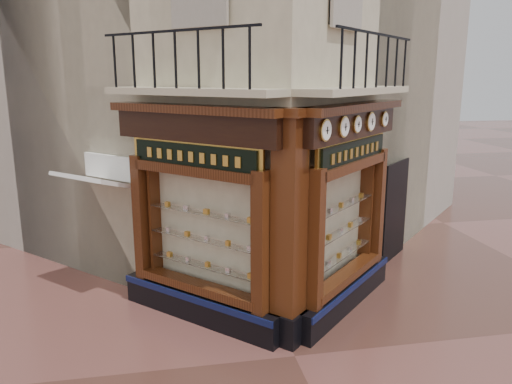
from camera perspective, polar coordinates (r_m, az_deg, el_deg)
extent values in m
plane|color=#512E26|center=(8.58, 4.46, -18.20)|extent=(80.00, 80.00, 0.00)
cube|color=beige|center=(13.46, -2.28, 19.66)|extent=(11.31, 11.31, 12.00)
cube|color=#B0A699|center=(15.74, -12.99, 16.55)|extent=(11.31, 11.31, 11.00)
cube|color=#B0A699|center=(16.35, 5.39, 16.67)|extent=(11.31, 11.31, 11.00)
cube|color=black|center=(9.58, -6.53, -12.85)|extent=(2.72, 2.72, 0.55)
cube|color=#0C143E|center=(9.36, -7.34, -12.06)|extent=(2.50, 2.50, 0.12)
cube|color=#39190A|center=(8.21, 0.66, -5.91)|extent=(0.37, 0.37, 2.45)
cube|color=#39190A|center=(9.97, -12.87, -2.82)|extent=(0.37, 0.37, 2.45)
cube|color=beige|center=(9.27, -5.43, -3.90)|extent=(1.80, 1.80, 2.10)
cube|color=black|center=(8.68, -7.01, 7.37)|extent=(2.69, 2.69, 0.50)
cube|color=#39190A|center=(8.60, -7.38, 9.39)|extent=(2.86, 2.86, 0.14)
cube|color=black|center=(10.15, 10.19, -11.42)|extent=(2.72, 2.72, 0.55)
cube|color=#0C143E|center=(10.00, 11.24, -10.52)|extent=(2.50, 2.50, 0.12)
cube|color=#39190A|center=(8.42, 6.64, -5.51)|extent=(0.37, 0.37, 2.45)
cube|color=#39190A|center=(10.89, 13.55, -1.52)|extent=(0.37, 0.37, 2.45)
cube|color=beige|center=(9.77, 8.77, -3.12)|extent=(1.80, 1.80, 2.10)
cube|color=black|center=(9.30, 10.89, 7.61)|extent=(2.69, 2.69, 0.50)
cube|color=#39190A|center=(9.25, 11.38, 9.49)|extent=(2.86, 2.86, 0.14)
cube|color=black|center=(8.86, 3.62, -15.04)|extent=(0.78, 0.78, 0.55)
cube|color=#39190A|center=(8.13, 3.82, -2.99)|extent=(0.64, 0.64, 3.50)
cube|color=#39190A|center=(7.84, 4.00, 9.12)|extent=(0.85, 0.85, 0.14)
cube|color=beige|center=(8.58, -7.53, 11.31)|extent=(2.97, 2.97, 0.12)
cube|color=black|center=(8.36, -9.31, 17.73)|extent=(2.36, 2.36, 0.04)
cube|color=beige|center=(9.23, 11.58, 11.27)|extent=(2.97, 2.97, 0.12)
cube|color=black|center=(9.13, 13.85, 17.12)|extent=(2.36, 2.36, 0.04)
cylinder|color=gold|center=(7.97, 7.89, 7.00)|extent=(0.29, 0.29, 0.36)
cylinder|color=white|center=(7.96, 8.09, 6.99)|extent=(0.23, 0.23, 0.31)
cube|color=black|center=(7.95, 8.18, 6.98)|extent=(0.02, 0.02, 0.12)
cube|color=black|center=(7.95, 8.18, 6.98)|extent=(0.07, 0.07, 0.01)
cylinder|color=gold|center=(8.59, 9.96, 7.35)|extent=(0.29, 0.29, 0.36)
cylinder|color=white|center=(8.58, 10.15, 7.34)|extent=(0.24, 0.24, 0.31)
cube|color=black|center=(8.57, 10.24, 7.33)|extent=(0.02, 0.02, 0.12)
cube|color=black|center=(8.57, 10.24, 7.33)|extent=(0.07, 0.07, 0.01)
cylinder|color=gold|center=(9.10, 11.43, 7.59)|extent=(0.26, 0.26, 0.31)
cylinder|color=white|center=(9.08, 11.61, 7.58)|extent=(0.20, 0.20, 0.27)
cube|color=black|center=(9.08, 11.69, 7.57)|extent=(0.02, 0.02, 0.10)
cube|color=black|center=(9.08, 11.69, 7.57)|extent=(0.06, 0.06, 0.01)
cylinder|color=gold|center=(9.69, 12.93, 7.84)|extent=(0.29, 0.29, 0.37)
cylinder|color=white|center=(9.67, 13.10, 7.82)|extent=(0.24, 0.24, 0.32)
cube|color=black|center=(9.67, 13.18, 7.82)|extent=(0.02, 0.02, 0.12)
cube|color=black|center=(9.67, 13.18, 7.82)|extent=(0.07, 0.07, 0.01)
cylinder|color=gold|center=(10.36, 14.42, 8.07)|extent=(0.25, 0.25, 0.31)
cylinder|color=white|center=(10.35, 14.58, 8.06)|extent=(0.20, 0.20, 0.26)
cube|color=black|center=(10.34, 14.66, 8.05)|extent=(0.02, 0.02, 0.10)
cube|color=black|center=(10.34, 14.66, 8.05)|extent=(0.06, 0.06, 0.01)
cube|color=gold|center=(8.71, -7.09, 4.08)|extent=(2.10, 2.10, 0.56)
cube|color=black|center=(8.68, -7.27, 4.04)|extent=(1.96, 1.96, 0.42)
cube|color=gold|center=(9.35, 10.99, 4.54)|extent=(2.08, 2.08, 0.56)
cube|color=black|center=(9.33, 11.21, 4.52)|extent=(1.94, 1.94, 0.42)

